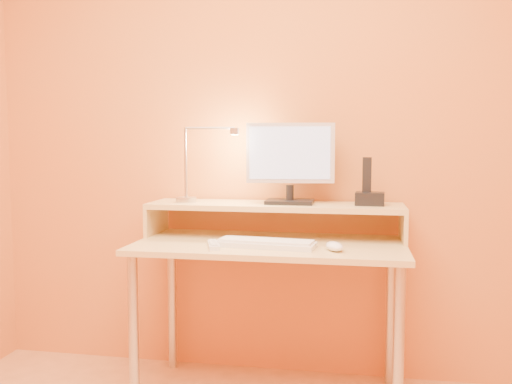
% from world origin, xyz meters
% --- Properties ---
extents(wall_back, '(3.00, 0.04, 2.50)m').
position_xyz_m(wall_back, '(0.00, 1.50, 1.25)').
color(wall_back, orange).
rests_on(wall_back, floor).
extents(desk_leg_fl, '(0.04, 0.04, 0.69)m').
position_xyz_m(desk_leg_fl, '(-0.55, 0.93, 0.35)').
color(desk_leg_fl, '#BABABA').
rests_on(desk_leg_fl, floor).
extents(desk_leg_fr, '(0.04, 0.04, 0.69)m').
position_xyz_m(desk_leg_fr, '(0.55, 0.93, 0.35)').
color(desk_leg_fr, '#BABABA').
rests_on(desk_leg_fr, floor).
extents(desk_leg_bl, '(0.04, 0.04, 0.69)m').
position_xyz_m(desk_leg_bl, '(-0.55, 1.43, 0.35)').
color(desk_leg_bl, '#BABABA').
rests_on(desk_leg_bl, floor).
extents(desk_leg_br, '(0.04, 0.04, 0.69)m').
position_xyz_m(desk_leg_br, '(0.55, 1.43, 0.35)').
color(desk_leg_br, '#BABABA').
rests_on(desk_leg_br, floor).
extents(desk_lower, '(1.20, 0.60, 0.02)m').
position_xyz_m(desk_lower, '(0.00, 1.18, 0.71)').
color(desk_lower, '#D4B479').
rests_on(desk_lower, floor).
extents(shelf_riser_left, '(0.02, 0.30, 0.14)m').
position_xyz_m(shelf_riser_left, '(-0.59, 1.33, 0.79)').
color(shelf_riser_left, '#D4B479').
rests_on(shelf_riser_left, desk_lower).
extents(shelf_riser_right, '(0.02, 0.30, 0.14)m').
position_xyz_m(shelf_riser_right, '(0.59, 1.33, 0.79)').
color(shelf_riser_right, '#D4B479').
rests_on(shelf_riser_right, desk_lower).
extents(desk_shelf, '(1.20, 0.30, 0.02)m').
position_xyz_m(desk_shelf, '(0.00, 1.33, 0.87)').
color(desk_shelf, '#D4B479').
rests_on(desk_shelf, desk_lower).
extents(monitor_foot, '(0.22, 0.16, 0.02)m').
position_xyz_m(monitor_foot, '(0.07, 1.33, 0.89)').
color(monitor_foot, black).
rests_on(monitor_foot, desk_shelf).
extents(monitor_neck, '(0.04, 0.04, 0.07)m').
position_xyz_m(monitor_neck, '(0.07, 1.33, 0.93)').
color(monitor_neck, black).
rests_on(monitor_neck, monitor_foot).
extents(monitor_panel, '(0.41, 0.08, 0.28)m').
position_xyz_m(monitor_panel, '(0.07, 1.34, 1.12)').
color(monitor_panel, silver).
rests_on(monitor_panel, monitor_neck).
extents(monitor_back, '(0.37, 0.05, 0.24)m').
position_xyz_m(monitor_back, '(0.07, 1.36, 1.12)').
color(monitor_back, black).
rests_on(monitor_back, monitor_panel).
extents(monitor_screen, '(0.37, 0.05, 0.24)m').
position_xyz_m(monitor_screen, '(0.07, 1.32, 1.12)').
color(monitor_screen, '#ACC4FD').
rests_on(monitor_screen, monitor_panel).
extents(lamp_base, '(0.10, 0.10, 0.02)m').
position_xyz_m(lamp_base, '(-0.43, 1.30, 0.89)').
color(lamp_base, '#BABABA').
rests_on(lamp_base, desk_shelf).
extents(lamp_post, '(0.01, 0.01, 0.33)m').
position_xyz_m(lamp_post, '(-0.43, 1.30, 1.07)').
color(lamp_post, '#BABABA').
rests_on(lamp_post, lamp_base).
extents(lamp_arm, '(0.24, 0.01, 0.01)m').
position_xyz_m(lamp_arm, '(-0.31, 1.30, 1.24)').
color(lamp_arm, '#BABABA').
rests_on(lamp_arm, lamp_post).
extents(lamp_head, '(0.04, 0.04, 0.03)m').
position_xyz_m(lamp_head, '(-0.19, 1.30, 1.22)').
color(lamp_head, '#BABABA').
rests_on(lamp_head, lamp_arm).
extents(lamp_bulb, '(0.03, 0.03, 0.00)m').
position_xyz_m(lamp_bulb, '(-0.19, 1.30, 1.20)').
color(lamp_bulb, '#FFEAC6').
rests_on(lamp_bulb, lamp_head).
extents(phone_dock, '(0.14, 0.11, 0.06)m').
position_xyz_m(phone_dock, '(0.44, 1.33, 0.91)').
color(phone_dock, black).
rests_on(phone_dock, desk_shelf).
extents(phone_handset, '(0.04, 0.03, 0.16)m').
position_xyz_m(phone_handset, '(0.42, 1.33, 1.02)').
color(phone_handset, black).
rests_on(phone_handset, phone_dock).
extents(phone_led, '(0.01, 0.00, 0.04)m').
position_xyz_m(phone_led, '(0.48, 1.28, 0.91)').
color(phone_led, '#3A67FF').
rests_on(phone_led, phone_dock).
extents(keyboard, '(0.44, 0.18, 0.02)m').
position_xyz_m(keyboard, '(0.00, 1.07, 0.73)').
color(keyboard, silver).
rests_on(keyboard, desk_lower).
extents(mouse, '(0.10, 0.13, 0.04)m').
position_xyz_m(mouse, '(0.29, 1.03, 0.74)').
color(mouse, white).
rests_on(mouse, desk_lower).
extents(remote_control, '(0.09, 0.17, 0.02)m').
position_xyz_m(remote_control, '(-0.22, 1.02, 0.73)').
color(remote_control, silver).
rests_on(remote_control, desk_lower).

